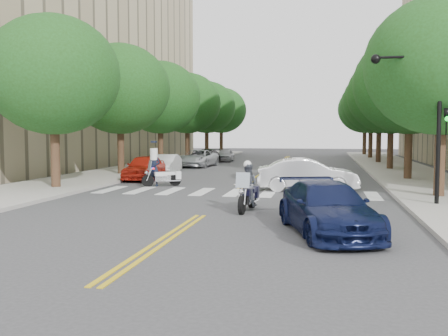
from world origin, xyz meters
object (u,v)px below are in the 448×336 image
(motorcycle_parked, at_px, (165,177))
(officer_standing, at_px, (154,168))
(sedan_blue, at_px, (327,208))
(convertible, at_px, (307,175))
(motorcycle_police, at_px, (248,188))

(motorcycle_parked, height_order, officer_standing, officer_standing)
(sedan_blue, bearing_deg, convertible, 78.12)
(motorcycle_police, distance_m, officer_standing, 9.33)
(convertible, bearing_deg, officer_standing, 80.26)
(motorcycle_police, relative_size, convertible, 0.47)
(convertible, bearing_deg, sedan_blue, 179.60)
(motorcycle_parked, relative_size, officer_standing, 0.98)
(officer_standing, bearing_deg, sedan_blue, -41.54)
(officer_standing, bearing_deg, convertible, 4.65)
(sedan_blue, bearing_deg, motorcycle_parked, 110.51)
(officer_standing, bearing_deg, motorcycle_police, -40.72)
(officer_standing, relative_size, convertible, 0.40)
(motorcycle_police, xyz_separation_m, convertible, (1.90, 6.51, -0.02))
(motorcycle_parked, relative_size, sedan_blue, 0.38)
(motorcycle_parked, distance_m, officer_standing, 0.75)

